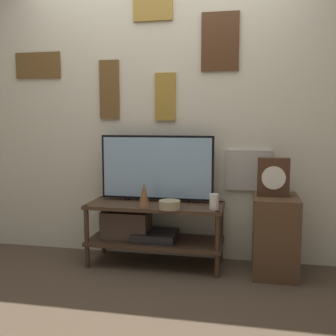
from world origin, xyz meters
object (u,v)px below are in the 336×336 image
object	(u,v)px
candle_jar	(214,202)
mantel_clock	(273,177)
television	(157,168)
vase_wide_bowl	(170,205)
vase_slim_bronze	(144,195)

from	to	relation	value
candle_jar	mantel_clock	bearing A→B (deg)	14.72
television	vase_wide_bowl	distance (m)	0.41
television	vase_slim_bronze	xyz separation A→B (m)	(-0.05, -0.25, -0.19)
television	vase_wide_bowl	world-z (taller)	television
television	vase_slim_bronze	distance (m)	0.32
vase_wide_bowl	candle_jar	xyz separation A→B (m)	(0.35, 0.06, 0.03)
candle_jar	mantel_clock	world-z (taller)	mantel_clock
vase_slim_bronze	candle_jar	xyz separation A→B (m)	(0.56, 0.04, -0.04)
vase_slim_bronze	vase_wide_bowl	bearing A→B (deg)	-4.42
television	candle_jar	world-z (taller)	television
candle_jar	mantel_clock	size ratio (longest dim) A/B	0.40
vase_wide_bowl	vase_slim_bronze	bearing A→B (deg)	175.58
vase_wide_bowl	mantel_clock	bearing A→B (deg)	12.42
vase_slim_bronze	candle_jar	bearing A→B (deg)	4.15
vase_slim_bronze	candle_jar	distance (m)	0.56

